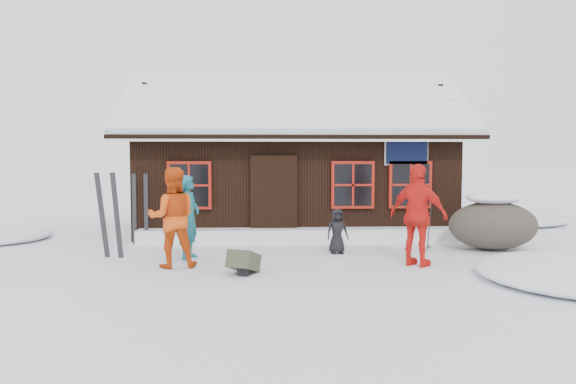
% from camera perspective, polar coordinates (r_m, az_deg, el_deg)
% --- Properties ---
extents(ground, '(120.00, 120.00, 0.00)m').
position_cam_1_polar(ground, '(11.14, -5.80, -6.98)').
color(ground, white).
rests_on(ground, ground).
extents(mountain_hut, '(8.90, 6.09, 4.42)m').
position_cam_1_polar(mountain_hut, '(15.94, 0.47, 2.05)').
color(mountain_hut, black).
rests_on(mountain_hut, ground).
extents(snow_drift, '(7.60, 0.60, 0.35)m').
position_cam_1_polar(snow_drift, '(13.35, 1.15, -4.37)').
color(snow_drift, white).
rests_on(snow_drift, ground).
extents(snow_mounds, '(20.60, 13.20, 0.48)m').
position_cam_1_polar(snow_mounds, '(13.01, 1.94, -5.38)').
color(snow_mounds, white).
rests_on(snow_mounds, ground).
extents(skier_teal, '(0.54, 0.69, 1.68)m').
position_cam_1_polar(skier_teal, '(11.39, -10.03, -2.52)').
color(skier_teal, '#165F6A').
rests_on(skier_teal, ground).
extents(skier_orange_left, '(1.00, 0.84, 1.86)m').
position_cam_1_polar(skier_orange_left, '(10.58, -11.67, -2.54)').
color(skier_orange_left, '#D7470F').
rests_on(skier_orange_left, ground).
extents(skier_orange_right, '(1.15, 1.10, 1.92)m').
position_cam_1_polar(skier_orange_right, '(10.72, 13.09, -2.31)').
color(skier_orange_right, red).
rests_on(skier_orange_right, ground).
extents(skier_crouched, '(0.51, 0.38, 0.95)m').
position_cam_1_polar(skier_crouched, '(11.86, 5.02, -3.98)').
color(skier_crouched, black).
rests_on(skier_crouched, ground).
extents(boulder, '(1.93, 1.45, 1.14)m').
position_cam_1_polar(boulder, '(13.09, 20.10, -3.03)').
color(boulder, '#4A423B').
rests_on(boulder, ground).
extents(ski_pair_mid, '(0.56, 0.12, 1.78)m').
position_cam_1_polar(ski_pair_mid, '(11.89, -17.68, -2.37)').
color(ski_pair_mid, black).
rests_on(ski_pair_mid, ground).
extents(ski_pair_right, '(0.38, 0.06, 1.69)m').
position_cam_1_polar(ski_pair_right, '(13.48, -14.78, -1.78)').
color(ski_pair_right, black).
rests_on(ski_pair_right, ground).
extents(ski_poles, '(0.21, 0.10, 1.16)m').
position_cam_1_polar(ski_poles, '(12.52, 13.89, -3.36)').
color(ski_poles, black).
rests_on(ski_poles, ground).
extents(backpack_olive, '(0.61, 0.69, 0.31)m').
position_cam_1_polar(backpack_olive, '(9.91, -4.54, -7.44)').
color(backpack_olive, '#3B3D2B').
rests_on(backpack_olive, ground).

